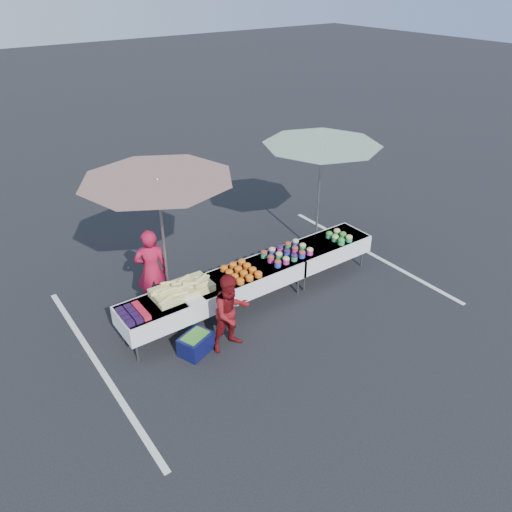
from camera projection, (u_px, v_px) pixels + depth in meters
ground at (256, 300)px, 9.82m from camera, size 80.00×80.00×0.00m
stripe_left at (98, 365)px, 8.21m from camera, size 0.10×5.00×0.00m
stripe_right at (369, 253)px, 11.43m from camera, size 0.10×5.00×0.00m
table_left at (172, 307)px, 8.62m from camera, size 1.86×0.81×0.75m
table_center at (256, 275)px, 9.53m from camera, size 1.86×0.81×0.75m
table_right at (326, 248)px, 10.44m from camera, size 1.86×0.81×0.75m
berry_punnets at (133, 314)px, 8.12m from camera, size 0.40×0.54×0.08m
corn_pile at (182, 289)px, 8.65m from camera, size 1.16×0.57×0.26m
plastic_bags at (195, 301)px, 8.47m from camera, size 0.30×0.25×0.05m
carrot_bowls at (241, 271)px, 9.24m from camera, size 0.55×0.69×0.11m
potato_cups at (287, 252)px, 9.78m from camera, size 0.94×0.58×0.16m
bean_baskets at (339, 236)px, 10.38m from camera, size 0.36×0.50×0.15m
vendor at (152, 270)px, 9.22m from camera, size 0.70×0.59×1.65m
customer at (231, 312)px, 8.29m from camera, size 0.70×0.55×1.42m
umbrella_left at (158, 192)px, 8.33m from camera, size 2.92×2.92×2.68m
umbrella_right at (321, 154)px, 10.36m from camera, size 2.57×2.57×2.55m
storage_bin at (196, 343)px, 8.41m from camera, size 0.65×0.56×0.35m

